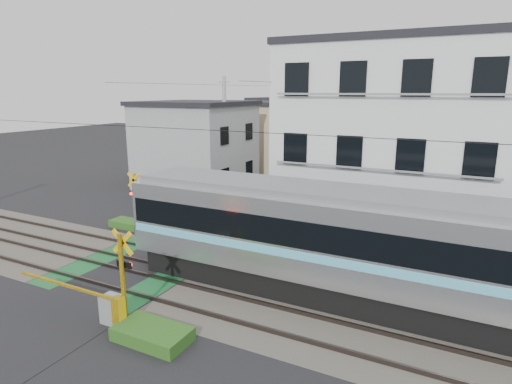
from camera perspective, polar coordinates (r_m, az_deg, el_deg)
The scene contains 11 objects.
ground at distance 18.47m, azimuth -15.96°, elevation -9.57°, with size 120.00×120.00×0.00m, color black.
track_bed at distance 18.45m, azimuth -15.97°, elevation -9.46°, with size 120.00×120.00×0.14m.
crossing_signal_near at distance 14.16m, azimuth -18.50°, elevation -13.90°, with size 4.74×0.65×3.09m.
crossing_signal_far at distance 22.42m, azimuth -14.64°, elevation -3.46°, with size 4.74×0.65×3.09m.
apartment_block at distance 22.16m, azimuth 18.20°, elevation 6.54°, with size 10.20×8.36×9.30m.
houses_row at distance 40.10m, azimuth 10.11°, elevation 7.74°, with size 22.07×31.35×6.80m.
tree_hill at distance 61.76m, azimuth 15.13°, elevation 11.92°, with size 40.00×13.37×11.78m.
catenary at distance 14.04m, azimuth 1.45°, elevation -0.39°, with size 60.00×5.04×7.00m.
utility_poles at distance 37.69m, azimuth 6.92°, elevation 8.78°, with size 7.90×42.00×8.00m.
pedestrian at distance 48.11m, azimuth 11.75°, elevation 5.73°, with size 0.64×0.42×1.75m, color black.
weed_patches at distance 17.25m, azimuth -11.84°, elevation -10.33°, with size 10.25×8.80×0.40m.
Camera 1 is at (11.87, -12.28, 7.03)m, focal length 30.00 mm.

